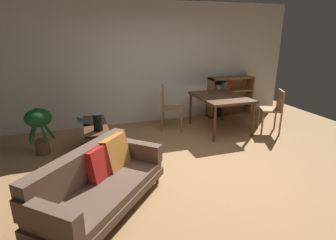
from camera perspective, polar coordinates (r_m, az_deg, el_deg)
name	(u,v)px	position (r m, az deg, el deg)	size (l,w,h in m)	color
ground_plane	(203,171)	(4.23, 7.46, -10.67)	(8.16, 8.16, 0.00)	#A87A4C
back_wall_panel	(154,64)	(6.29, -2.92, 11.84)	(6.80, 0.10, 2.70)	silver
fabric_couch	(98,181)	(3.37, -14.54, -12.40)	(1.73, 1.79, 0.74)	brown
media_console	(97,140)	(4.84, -14.88, -4.03)	(0.39, 1.15, 0.52)	#56351E
open_laptop	(92,122)	(4.88, -15.85, -0.31)	(0.44, 0.32, 0.09)	#333338
desk_speaker	(98,122)	(4.43, -14.61, -0.45)	(0.15, 0.15, 0.28)	black
potted_floor_plant	(39,124)	(5.06, -25.69, -0.77)	(0.44, 0.44, 0.84)	brown
dining_table	(220,99)	(5.81, 11.05, 4.31)	(0.96, 1.27, 0.75)	#56351E
dining_chair_near	(274,108)	(6.05, 21.51, 2.42)	(0.53, 0.54, 0.90)	olive
dining_chair_far	(168,105)	(5.78, 0.04, 3.15)	(0.57, 0.55, 0.97)	olive
bookshelf	(227,97)	(6.98, 12.31, 4.88)	(1.16, 0.32, 0.98)	olive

